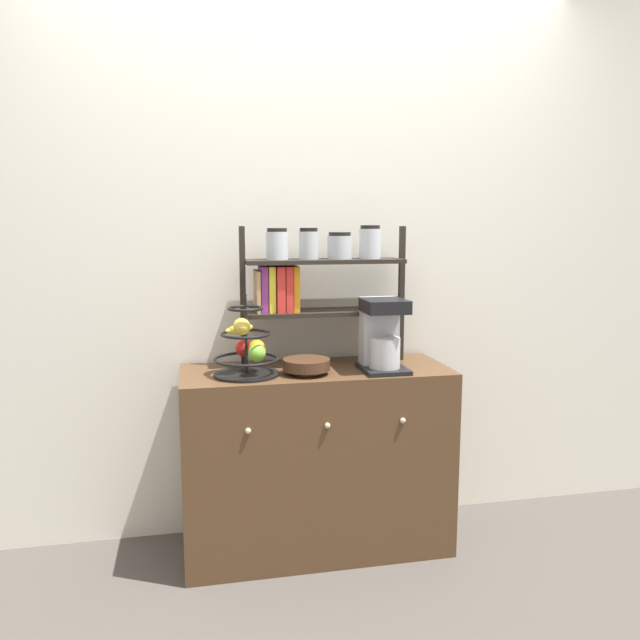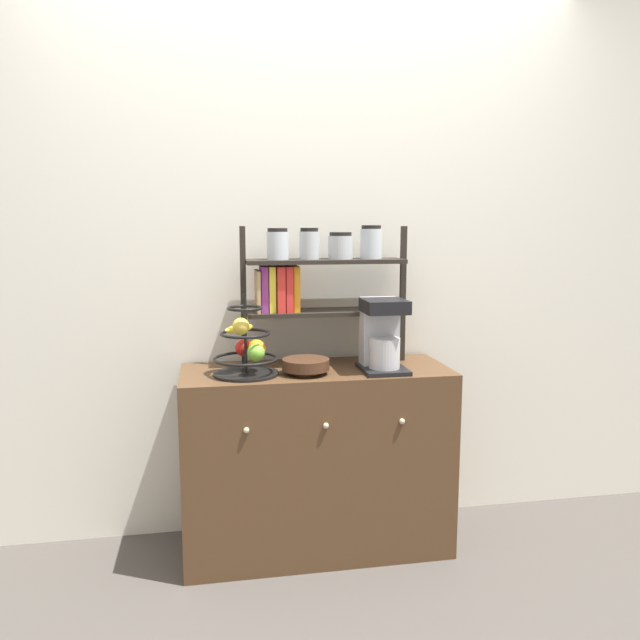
# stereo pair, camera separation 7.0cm
# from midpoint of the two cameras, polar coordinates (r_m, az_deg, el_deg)

# --- Properties ---
(ground_plane) EXTENTS (12.00, 12.00, 0.00)m
(ground_plane) POSITION_cam_midpoint_polar(r_m,az_deg,el_deg) (2.80, 1.27, -22.06)
(ground_plane) COLOR #47423D
(wall_back) EXTENTS (7.00, 0.05, 2.60)m
(wall_back) POSITION_cam_midpoint_polar(r_m,az_deg,el_deg) (2.90, -0.62, 6.08)
(wall_back) COLOR silver
(wall_back) RESTS_ON ground_plane
(sideboard) EXTENTS (1.15, 0.47, 0.82)m
(sideboard) POSITION_cam_midpoint_polar(r_m,az_deg,el_deg) (2.82, 0.36, -12.60)
(sideboard) COLOR #4C331E
(sideboard) RESTS_ON ground_plane
(coffee_maker) EXTENTS (0.19, 0.24, 0.31)m
(coffee_maker) POSITION_cam_midpoint_polar(r_m,az_deg,el_deg) (2.67, 6.42, -1.32)
(coffee_maker) COLOR black
(coffee_maker) RESTS_ON sideboard
(fruit_stand) EXTENTS (0.27, 0.27, 0.34)m
(fruit_stand) POSITION_cam_midpoint_polar(r_m,az_deg,el_deg) (2.58, -5.94, -2.58)
(fruit_stand) COLOR black
(fruit_stand) RESTS_ON sideboard
(wooden_bowl) EXTENTS (0.20, 0.20, 0.06)m
(wooden_bowl) POSITION_cam_midpoint_polar(r_m,az_deg,el_deg) (2.60, -0.54, -4.14)
(wooden_bowl) COLOR #422819
(wooden_bowl) RESTS_ON sideboard
(shelf_hutch) EXTENTS (0.74, 0.20, 0.62)m
(shelf_hutch) POSITION_cam_midpoint_polar(r_m,az_deg,el_deg) (2.74, -0.08, 4.21)
(shelf_hutch) COLOR black
(shelf_hutch) RESTS_ON sideboard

